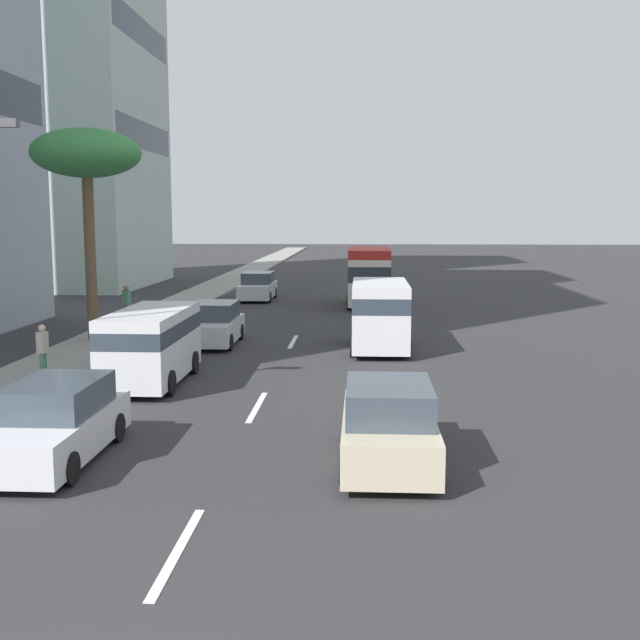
% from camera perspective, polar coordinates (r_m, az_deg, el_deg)
% --- Properties ---
extents(ground_plane, '(198.00, 198.00, 0.00)m').
position_cam_1_polar(ground_plane, '(37.60, -1.06, 0.09)').
color(ground_plane, '#2D2D30').
extents(sidewalk_right, '(162.00, 2.91, 0.15)m').
position_cam_1_polar(sidewalk_right, '(38.84, -12.01, 0.27)').
color(sidewalk_right, gray).
rests_on(sidewalk_right, ground_plane).
extents(lane_stripe_near, '(3.20, 0.16, 0.01)m').
position_cam_1_polar(lane_stripe_near, '(12.29, -10.46, -16.41)').
color(lane_stripe_near, silver).
rests_on(lane_stripe_near, ground_plane).
extents(lane_stripe_mid, '(3.20, 0.16, 0.01)m').
position_cam_1_polar(lane_stripe_mid, '(20.49, -4.67, -6.41)').
color(lane_stripe_mid, silver).
rests_on(lane_stripe_mid, ground_plane).
extents(lane_stripe_far, '(3.20, 0.16, 0.01)m').
position_cam_1_polar(lane_stripe_far, '(30.79, -2.00, -1.61)').
color(lane_stripe_far, silver).
rests_on(lane_stripe_far, ground_plane).
extents(car_lead, '(4.53, 1.86, 1.63)m').
position_cam_1_polar(car_lead, '(16.86, -18.96, -7.24)').
color(car_lead, silver).
rests_on(car_lead, ground_plane).
extents(minibus_second, '(6.08, 2.38, 3.20)m').
position_cam_1_polar(minibus_second, '(42.89, 3.64, 3.36)').
color(minibus_second, silver).
rests_on(minibus_second, ground_plane).
extents(van_third, '(4.83, 2.16, 2.55)m').
position_cam_1_polar(van_third, '(28.76, 4.45, 0.63)').
color(van_third, silver).
rests_on(van_third, ground_plane).
extents(car_fourth, '(4.17, 1.87, 1.64)m').
position_cam_1_polar(car_fourth, '(30.35, -7.84, -0.35)').
color(car_fourth, silver).
rests_on(car_fourth, ground_plane).
extents(car_fifth, '(4.60, 1.94, 1.64)m').
position_cam_1_polar(car_fifth, '(46.24, -4.62, 2.47)').
color(car_fifth, silver).
rests_on(car_fifth, ground_plane).
extents(van_sixth, '(5.09, 2.05, 2.22)m').
position_cam_1_polar(van_sixth, '(23.53, -12.37, -1.57)').
color(van_sixth, silver).
rests_on(van_sixth, ground_plane).
extents(car_seventh, '(4.46, 1.91, 1.68)m').
position_cam_1_polar(car_seventh, '(15.80, 5.09, -7.76)').
color(car_seventh, beige).
rests_on(car_seventh, ground_plane).
extents(pedestrian_near_lamp, '(0.33, 0.38, 1.82)m').
position_cam_1_polar(pedestrian_near_lamp, '(35.18, -14.10, 1.24)').
color(pedestrian_near_lamp, red).
rests_on(pedestrian_near_lamp, sidewalk_right).
extents(pedestrian_by_tree, '(0.36, 0.28, 1.65)m').
position_cam_1_polar(pedestrian_by_tree, '(24.34, -19.82, -2.06)').
color(pedestrian_by_tree, '#4C8C66').
rests_on(pedestrian_by_tree, sidewalk_right).
extents(palm_tree, '(4.16, 4.16, 8.16)m').
position_cam_1_polar(palm_tree, '(31.43, -16.89, 11.48)').
color(palm_tree, brown).
rests_on(palm_tree, sidewalk_right).
extents(office_tower_far, '(14.18, 13.28, 39.04)m').
position_cam_1_polar(office_tower_far, '(60.66, -19.55, 21.15)').
color(office_tower_far, '#B2C6BC').
rests_on(office_tower_far, ground_plane).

